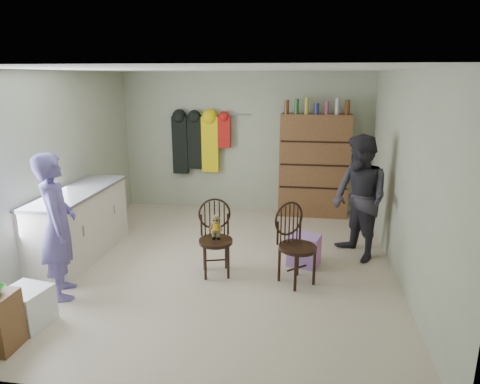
% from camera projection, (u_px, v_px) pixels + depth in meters
% --- Properties ---
extents(ground_plane, '(5.00, 5.00, 0.00)m').
position_uv_depth(ground_plane, '(219.00, 264.00, 5.71)').
color(ground_plane, beige).
rests_on(ground_plane, ground).
extents(room_walls, '(5.00, 5.00, 5.00)m').
position_uv_depth(room_walls, '(225.00, 140.00, 5.80)').
color(room_walls, '#AFB598').
rests_on(room_walls, ground).
extents(counter, '(0.64, 1.86, 0.94)m').
position_uv_depth(counter, '(79.00, 223.00, 5.86)').
color(counter, silver).
rests_on(counter, ground).
extents(plastic_tub, '(0.47, 0.45, 0.39)m').
position_uv_depth(plastic_tub, '(27.00, 307.00, 4.27)').
color(plastic_tub, white).
rests_on(plastic_tub, ground).
extents(chair_front, '(0.52, 0.52, 0.95)m').
position_uv_depth(chair_front, '(215.00, 233.00, 5.33)').
color(chair_front, black).
rests_on(chair_front, ground).
extents(chair_far, '(0.62, 0.62, 0.98)m').
position_uv_depth(chair_far, '(294.00, 241.00, 5.09)').
color(chair_far, black).
rests_on(chair_far, ground).
extents(striped_bag, '(0.46, 0.40, 0.41)m').
position_uv_depth(striped_bag, '(304.00, 250.00, 5.62)').
color(striped_bag, pink).
rests_on(striped_bag, ground).
extents(person_left, '(0.63, 0.72, 1.65)m').
position_uv_depth(person_left, '(58.00, 226.00, 4.71)').
color(person_left, '#6357A0').
rests_on(person_left, ground).
extents(person_right, '(0.97, 1.03, 1.69)m').
position_uv_depth(person_right, '(360.00, 198.00, 5.70)').
color(person_right, '#2D2B33').
rests_on(person_right, ground).
extents(dresser, '(1.20, 0.39, 2.07)m').
position_uv_depth(dresser, '(314.00, 165.00, 7.49)').
color(dresser, brown).
rests_on(dresser, ground).
extents(coat_rack, '(1.42, 0.12, 1.09)m').
position_uv_depth(coat_rack, '(199.00, 143.00, 7.77)').
color(coat_rack, '#99999E').
rests_on(coat_rack, ground).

